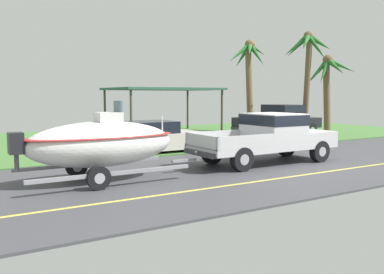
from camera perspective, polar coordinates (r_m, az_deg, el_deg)
ground at (r=22.45m, az=-1.54°, el=-0.64°), size 36.00×22.00×0.11m
pickup_truck_towing at (r=15.71m, az=10.91°, el=0.27°), size 5.82×2.04×1.82m
boat_on_trailer at (r=12.29m, az=-12.33°, el=-0.89°), size 5.70×2.26×2.33m
parked_pickup_background at (r=25.56m, az=12.19°, el=2.42°), size 5.54×2.13×1.91m
parked_sedan_near at (r=17.92m, az=-5.96°, el=-0.10°), size 4.47×1.95×1.38m
carport_awning at (r=26.75m, az=-4.01°, el=6.42°), size 6.72×4.74×2.94m
palm_tree_near_left at (r=28.17m, az=7.77°, el=9.75°), size 3.16×3.01×6.14m
palm_tree_near_right at (r=29.45m, az=18.08°, el=7.99°), size 2.80×3.39×5.16m
palm_tree_mid at (r=26.98m, az=15.52°, el=10.68°), size 3.30×2.84×6.38m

